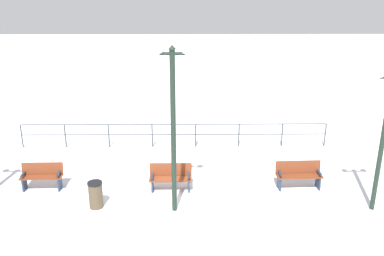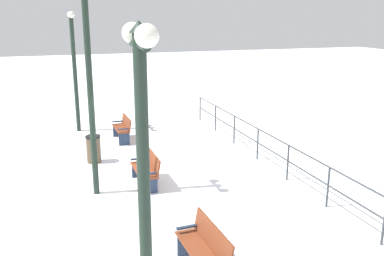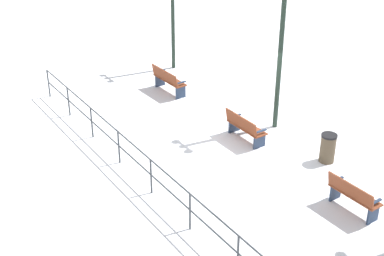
{
  "view_description": "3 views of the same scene",
  "coord_description": "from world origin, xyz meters",
  "px_view_note": "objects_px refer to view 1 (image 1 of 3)",
  "views": [
    {
      "loc": [
        12.79,
        0.59,
        6.82
      ],
      "look_at": [
        -2.6,
        0.74,
        1.29
      ],
      "focal_mm": 39.97,
      "sensor_mm": 36.0,
      "label": 1
    },
    {
      "loc": [
        2.11,
        10.48,
        4.44
      ],
      "look_at": [
        -1.69,
        -0.91,
        1.21
      ],
      "focal_mm": 39.52,
      "sensor_mm": 36.0,
      "label": 2
    },
    {
      "loc": [
        -9.66,
        -11.54,
        8.23
      ],
      "look_at": [
        -2.4,
        -0.59,
        1.33
      ],
      "focal_mm": 52.29,
      "sensor_mm": 36.0,
      "label": 3
    }
  ],
  "objects_px": {
    "bench_third": "(299,174)",
    "trash_bin": "(96,195)",
    "lamppost_middle": "(173,112)",
    "bench_second": "(171,177)",
    "bench_nearest": "(42,176)"
  },
  "relations": [
    {
      "from": "bench_nearest",
      "to": "bench_second",
      "type": "relative_size",
      "value": 0.98
    },
    {
      "from": "bench_second",
      "to": "bench_third",
      "type": "distance_m",
      "value": 4.32
    },
    {
      "from": "lamppost_middle",
      "to": "trash_bin",
      "type": "height_order",
      "value": "lamppost_middle"
    },
    {
      "from": "lamppost_middle",
      "to": "bench_nearest",
      "type": "bearing_deg",
      "value": -107.73
    },
    {
      "from": "bench_second",
      "to": "trash_bin",
      "type": "height_order",
      "value": "bench_second"
    },
    {
      "from": "bench_second",
      "to": "trash_bin",
      "type": "bearing_deg",
      "value": -63.17
    },
    {
      "from": "bench_third",
      "to": "lamppost_middle",
      "type": "distance_m",
      "value": 5.15
    },
    {
      "from": "bench_nearest",
      "to": "lamppost_middle",
      "type": "height_order",
      "value": "lamppost_middle"
    },
    {
      "from": "bench_nearest",
      "to": "bench_third",
      "type": "distance_m",
      "value": 8.64
    },
    {
      "from": "bench_third",
      "to": "trash_bin",
      "type": "relative_size",
      "value": 1.81
    },
    {
      "from": "bench_second",
      "to": "bench_third",
      "type": "relative_size",
      "value": 0.91
    },
    {
      "from": "bench_third",
      "to": "trash_bin",
      "type": "distance_m",
      "value": 6.7
    },
    {
      "from": "lamppost_middle",
      "to": "trash_bin",
      "type": "xyz_separation_m",
      "value": [
        -0.19,
        -2.44,
        -2.74
      ]
    },
    {
      "from": "bench_nearest",
      "to": "trash_bin",
      "type": "relative_size",
      "value": 1.62
    },
    {
      "from": "bench_nearest",
      "to": "bench_third",
      "type": "xyz_separation_m",
      "value": [
        -0.0,
        8.64,
        0.01
      ]
    }
  ]
}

